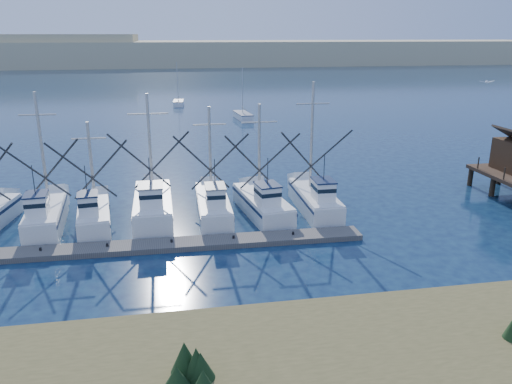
% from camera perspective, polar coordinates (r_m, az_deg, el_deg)
% --- Properties ---
extents(ground, '(500.00, 500.00, 0.00)m').
position_cam_1_polar(ground, '(28.75, 7.47, -9.70)').
color(ground, '#0D1B39').
rests_on(ground, ground).
extents(floating_dock, '(27.10, 2.15, 0.36)m').
position_cam_1_polar(floating_dock, '(32.71, -11.36, -6.05)').
color(floating_dock, '#5D5853').
rests_on(floating_dock, ground).
extents(dune_ridge, '(360.00, 60.00, 10.00)m').
position_cam_1_polar(dune_ridge, '(234.56, -8.34, 15.47)').
color(dune_ridge, tan).
rests_on(dune_ridge, ground).
extents(trawler_fleet, '(26.87, 8.59, 9.73)m').
position_cam_1_polar(trawler_fleet, '(36.97, -10.93, -1.88)').
color(trawler_fleet, white).
rests_on(trawler_fleet, ground).
extents(sailboat_near, '(2.53, 6.39, 8.10)m').
position_cam_1_polar(sailboat_near, '(81.33, -1.50, 8.69)').
color(sailboat_near, white).
rests_on(sailboat_near, ground).
extents(sailboat_far, '(2.13, 5.12, 8.10)m').
position_cam_1_polar(sailboat_far, '(97.77, -8.85, 10.01)').
color(sailboat_far, white).
rests_on(sailboat_far, ground).
extents(flying_gull, '(1.15, 0.21, 0.21)m').
position_cam_1_polar(flying_gull, '(41.34, 24.87, 11.35)').
color(flying_gull, white).
rests_on(flying_gull, ground).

